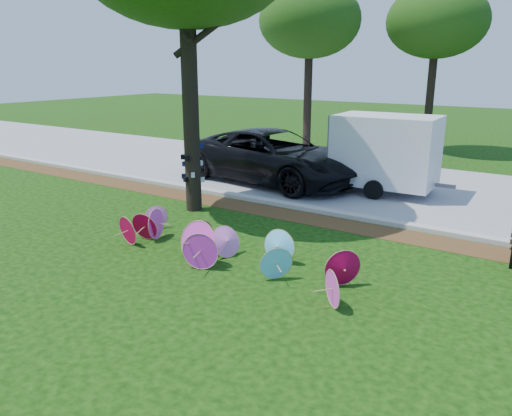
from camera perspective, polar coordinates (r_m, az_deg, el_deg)
The scene contains 8 objects.
ground at distance 10.28m, azimuth -8.56°, elevation -7.00°, with size 90.00×90.00×0.00m, color black.
mulch_strip at distance 13.73m, azimuth 4.01°, elevation -0.84°, with size 90.00×1.00×0.01m, color #472D16.
curb at distance 14.31m, azimuth 5.39°, elevation 0.06°, with size 90.00×0.30×0.12m, color #B7B5AD.
street at distance 17.98m, azimuth 11.67°, elevation 2.96°, with size 90.00×8.00×0.01m, color gray.
parasol_pile at distance 10.63m, azimuth -4.90°, elevation -3.94°, with size 6.06×1.95×0.95m.
black_van at distance 17.43m, azimuth 2.00°, elevation 5.91°, with size 3.01×6.53×1.81m, color black.
cargo_trailer at distance 16.41m, azimuth 14.61°, elevation 6.44°, with size 3.10×1.96×2.77m, color white.
bg_trees at distance 21.96m, azimuth 21.84°, elevation 19.68°, with size 17.18×8.10×7.40m.
Camera 1 is at (6.41, -6.96, 4.02)m, focal length 35.00 mm.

